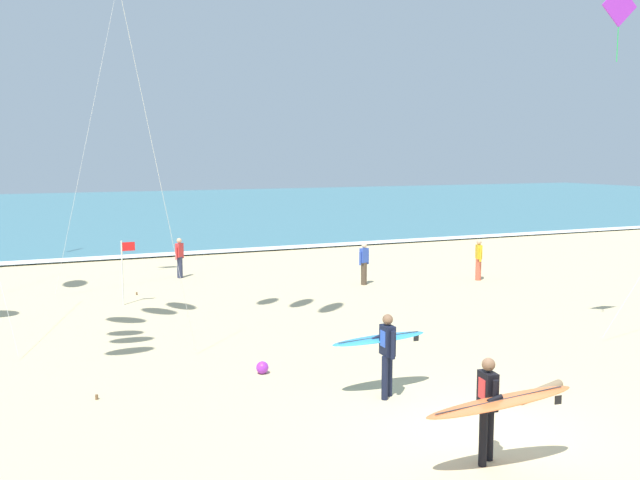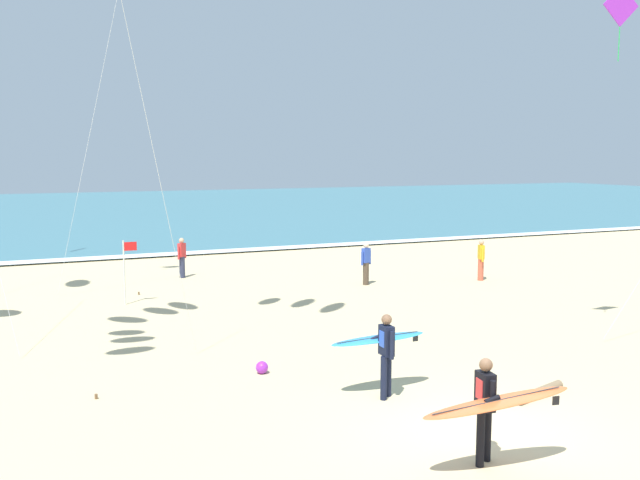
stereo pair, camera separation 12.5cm
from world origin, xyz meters
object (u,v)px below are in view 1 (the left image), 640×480
at_px(lifeguard_flag, 124,266).
at_px(bystander_blue_top, 364,263).
at_px(surfer_lead, 383,345).
at_px(kite_diamond_violet_outer, 626,25).
at_px(driftwood_log, 540,392).
at_px(bystander_red_top, 180,258).
at_px(bystander_yellow_top, 479,259).
at_px(beach_ball, 262,368).
at_px(surfer_trailing, 493,403).

bearing_deg(lifeguard_flag, bystander_blue_top, 0.05).
height_order(surfer_lead, kite_diamond_violet_outer, kite_diamond_violet_outer).
height_order(lifeguard_flag, driftwood_log, lifeguard_flag).
height_order(kite_diamond_violet_outer, bystander_red_top, kite_diamond_violet_outer).
relative_size(bystander_yellow_top, beach_ball, 5.68).
distance_m(surfer_lead, driftwood_log, 3.29).
distance_m(surfer_trailing, kite_diamond_violet_outer, 11.27).
xyz_separation_m(kite_diamond_violet_outer, beach_ball, (-9.20, 1.06, -7.88)).
height_order(surfer_trailing, bystander_yellow_top, surfer_trailing).
xyz_separation_m(kite_diamond_violet_outer, lifeguard_flag, (-10.95, 9.61, -6.75)).
relative_size(surfer_trailing, driftwood_log, 1.67).
bearing_deg(bystander_yellow_top, kite_diamond_violet_outer, -104.47).
height_order(surfer_lead, lifeguard_flag, lifeguard_flag).
relative_size(bystander_red_top, bystander_blue_top, 1.00).
bearing_deg(beach_ball, bystander_blue_top, 50.92).
bearing_deg(driftwood_log, beach_ball, 142.12).
bearing_deg(surfer_lead, bystander_blue_top, 64.55).
xyz_separation_m(surfer_lead, surfer_trailing, (-0.04, -3.56, 0.00)).
bearing_deg(bystander_yellow_top, bystander_red_top, 153.88).
xyz_separation_m(surfer_trailing, beach_ball, (-1.74, 5.84, -0.91)).
height_order(bystander_blue_top, beach_ball, bystander_blue_top).
xyz_separation_m(bystander_blue_top, driftwood_log, (-2.30, -12.17, -0.72)).
height_order(beach_ball, driftwood_log, beach_ball).
distance_m(lifeguard_flag, beach_ball, 8.80).
distance_m(surfer_trailing, lifeguard_flag, 14.81).
distance_m(bystander_yellow_top, driftwood_log, 13.14).
bearing_deg(bystander_red_top, lifeguard_flag, -122.76).
bearing_deg(surfer_trailing, surfer_lead, 89.29).
height_order(kite_diamond_violet_outer, bystander_yellow_top, kite_diamond_violet_outer).
distance_m(bystander_blue_top, lifeguard_flag, 8.71).
relative_size(surfer_lead, beach_ball, 7.42).
distance_m(bystander_yellow_top, bystander_red_top, 11.68).
bearing_deg(kite_diamond_violet_outer, surfer_trailing, -147.32).
xyz_separation_m(bystander_yellow_top, beach_ball, (-11.44, -7.61, -0.67)).
height_order(surfer_lead, driftwood_log, surfer_lead).
xyz_separation_m(surfer_lead, bystander_red_top, (-0.84, 15.04, -0.23)).
xyz_separation_m(surfer_lead, beach_ball, (-1.79, 2.29, -0.90)).
xyz_separation_m(kite_diamond_violet_outer, bystander_blue_top, (-2.25, 9.62, -7.20)).
bearing_deg(surfer_trailing, lifeguard_flag, 103.65).
height_order(bystander_red_top, beach_ball, bystander_red_top).
height_order(bystander_yellow_top, beach_ball, bystander_yellow_top).
bearing_deg(lifeguard_flag, surfer_lead, -71.91).
xyz_separation_m(surfer_trailing, bystander_blue_top, (5.20, 14.40, -0.23)).
bearing_deg(surfer_lead, bystander_yellow_top, 45.71).
bearing_deg(driftwood_log, surfer_lead, 155.06).
xyz_separation_m(lifeguard_flag, driftwood_log, (6.40, -12.16, -1.17)).
xyz_separation_m(bystander_yellow_top, bystander_blue_top, (-4.49, 0.95, 0.00)).
relative_size(surfer_trailing, bystander_red_top, 1.56).
distance_m(bystander_red_top, lifeguard_flag, 5.02).
bearing_deg(kite_diamond_violet_outer, bystander_red_top, 120.86).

